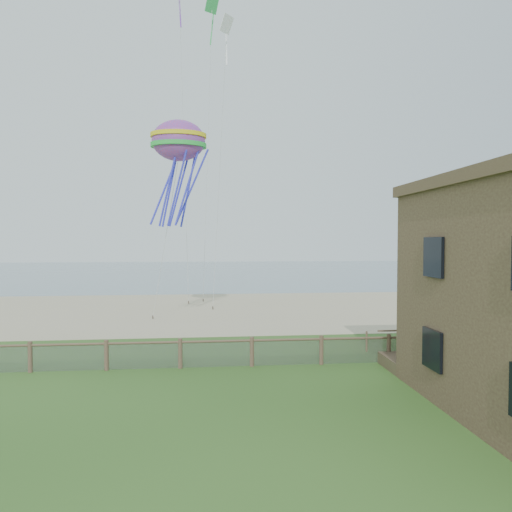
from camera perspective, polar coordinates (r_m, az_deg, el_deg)
The scene contains 8 objects.
ground at distance 14.22m, azimuth 1.78°, elevation -20.11°, with size 160.00×160.00×0.00m, color #2B4F1B.
sand_beach at distance 35.51m, azimuth -2.84°, elevation -6.66°, with size 72.00×20.00×0.02m, color tan.
ocean at distance 79.26m, azimuth -4.40°, elevation -1.87°, with size 160.00×68.00×0.02m, color slate.
chainlink_fence at distance 19.73m, azimuth -0.52°, elevation -12.08°, with size 36.20×0.20×1.25m, color brown, non-canonical shape.
picnic_table at distance 19.49m, azimuth 24.15°, elevation -12.99°, with size 1.74×1.32×0.74m, color brown, non-canonical shape.
octopus_kite at distance 28.61m, azimuth -9.64°, elevation 10.52°, with size 3.39×2.39×6.98m, color #F62643, non-canonical shape.
kite_white at distance 33.96m, azimuth -3.69°, elevation 25.59°, with size 1.13×0.70×2.91m, color white, non-canonical shape.
kite_green at distance 39.56m, azimuth -5.53°, elevation 27.51°, with size 1.22×0.70×3.26m, color green, non-canonical shape.
Camera 1 is at (-1.71, -13.06, 5.35)m, focal length 32.00 mm.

